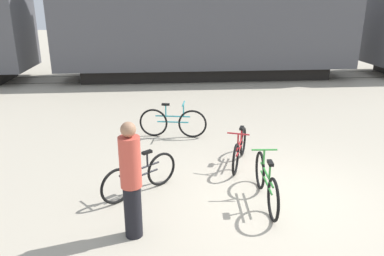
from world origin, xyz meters
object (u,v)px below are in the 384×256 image
Objects in this scene: person_in_red at (131,181)px; freight_train at (206,10)px; bicycle_teal at (173,123)px; bicycle_maroon at (240,149)px; bicycle_black at (140,176)px; bicycle_green at (266,183)px.

freight_train is at bearing 37.37° from person_in_red.
bicycle_maroon is at bearing -53.23° from bicycle_teal.
bicycle_green is at bearing -12.77° from bicycle_black.
bicycle_black is at bearing 167.23° from bicycle_green.
bicycle_teal reaches higher than bicycle_green.
bicycle_maroon is 2.29m from bicycle_teal.
bicycle_teal reaches higher than bicycle_black.
freight_train is 8.32m from bicycle_teal.
bicycle_black is 1.42m from person_in_red.
freight_train is 30.88× the size of bicycle_black.
bicycle_maroon is at bearing 94.54° from bicycle_green.
freight_train reaches higher than person_in_red.
person_in_red is at bearing -131.22° from bicycle_maroon.
person_in_red reaches higher than bicycle_green.
bicycle_green is (1.50, -3.47, -0.01)m from bicycle_teal.
bicycle_green is (-0.28, -11.19, -2.56)m from freight_train.
bicycle_green is 2.27m from bicycle_black.
bicycle_maroon is at bearing -92.43° from freight_train.
person_in_red reaches higher than bicycle_maroon.
bicycle_teal is at bearing 76.50° from bicycle_black.
freight_train is at bearing 88.59° from bicycle_green.
bicycle_teal is 4.37m from person_in_red.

